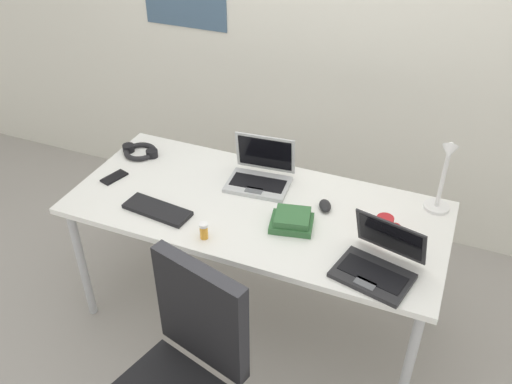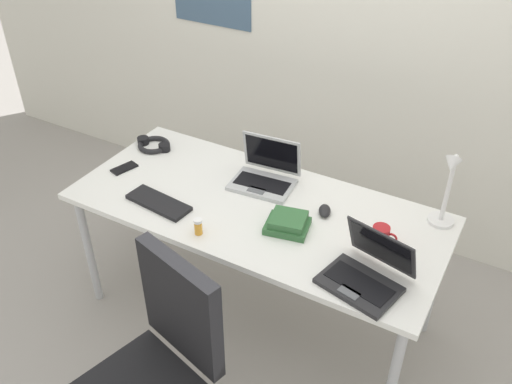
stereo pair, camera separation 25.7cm
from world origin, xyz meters
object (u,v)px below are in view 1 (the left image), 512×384
object	(u,v)px
laptop_near_lamp	(260,175)
cell_phone	(114,177)
external_keyboard	(157,210)
book_stack	(292,221)
computer_mouse	(325,206)
laptop_by_keyboard	(378,263)
pill_bottle	(204,231)
headphones	(140,151)
desk_lamp	(443,177)
coffee_mug	(385,226)

from	to	relation	value
laptop_near_lamp	cell_phone	distance (m)	0.75
external_keyboard	book_stack	xyz separation A→B (m)	(0.62, 0.14, 0.02)
computer_mouse	book_stack	bearing A→B (deg)	-141.66
laptop_near_lamp	computer_mouse	size ratio (longest dim) A/B	3.44
laptop_by_keyboard	book_stack	xyz separation A→B (m)	(-0.42, 0.15, -0.01)
pill_bottle	headphones	bearing A→B (deg)	142.06
computer_mouse	headphones	size ratio (longest dim) A/B	0.45
desk_lamp	cell_phone	size ratio (longest dim) A/B	2.94
laptop_by_keyboard	pill_bottle	world-z (taller)	laptop_by_keyboard
headphones	cell_phone	bearing A→B (deg)	-88.88
laptop_by_keyboard	external_keyboard	world-z (taller)	laptop_by_keyboard
laptop_near_lamp	computer_mouse	bearing A→B (deg)	-13.62
computer_mouse	headphones	distance (m)	1.08
laptop_near_lamp	cell_phone	xyz separation A→B (m)	(-0.71, -0.25, -0.04)
computer_mouse	book_stack	xyz separation A→B (m)	(-0.10, -0.18, 0.01)
desk_lamp	external_keyboard	bearing A→B (deg)	-157.72
pill_bottle	book_stack	bearing A→B (deg)	34.43
laptop_near_lamp	headphones	world-z (taller)	laptop_near_lamp
desk_lamp	cell_phone	xyz separation A→B (m)	(-1.56, -0.34, -0.19)
computer_mouse	book_stack	size ratio (longest dim) A/B	0.44
pill_bottle	cell_phone	bearing A→B (deg)	158.88
computer_mouse	cell_phone	bearing A→B (deg)	165.77
laptop_near_lamp	cell_phone	size ratio (longest dim) A/B	2.43
external_keyboard	computer_mouse	xyz separation A→B (m)	(0.72, 0.32, 0.01)
external_keyboard	laptop_by_keyboard	bearing A→B (deg)	5.71
pill_bottle	coffee_mug	size ratio (longest dim) A/B	0.70
external_keyboard	headphones	size ratio (longest dim) A/B	1.54
computer_mouse	cell_phone	size ratio (longest dim) A/B	0.71
book_stack	coffee_mug	world-z (taller)	coffee_mug
laptop_by_keyboard	laptop_near_lamp	bearing A→B (deg)	148.52
laptop_by_keyboard	laptop_near_lamp	distance (m)	0.81
laptop_near_lamp	computer_mouse	world-z (taller)	laptop_near_lamp
external_keyboard	pill_bottle	size ratio (longest dim) A/B	4.18
external_keyboard	book_stack	size ratio (longest dim) A/B	1.51
laptop_by_keyboard	headphones	world-z (taller)	laptop_by_keyboard
computer_mouse	pill_bottle	distance (m)	0.60
desk_lamp	cell_phone	world-z (taller)	desk_lamp
laptop_near_lamp	headphones	bearing A→B (deg)	179.57
pill_bottle	book_stack	world-z (taller)	pill_bottle
cell_phone	pill_bottle	size ratio (longest dim) A/B	1.72
headphones	book_stack	world-z (taller)	book_stack
desk_lamp	laptop_near_lamp	world-z (taller)	desk_lamp
external_keyboard	coffee_mug	size ratio (longest dim) A/B	2.92
headphones	coffee_mug	distance (m)	1.39
headphones	desk_lamp	bearing A→B (deg)	2.85
cell_phone	headphones	xyz separation A→B (m)	(-0.01, 0.26, 0.01)
desk_lamp	computer_mouse	world-z (taller)	desk_lamp
desk_lamp	laptop_by_keyboard	bearing A→B (deg)	-108.36
desk_lamp	computer_mouse	bearing A→B (deg)	-160.57
book_stack	pill_bottle	bearing A→B (deg)	-145.57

